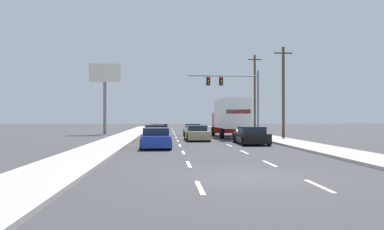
{
  "coord_description": "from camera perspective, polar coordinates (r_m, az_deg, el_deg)",
  "views": [
    {
      "loc": [
        -2.63,
        -11.83,
        1.96
      ],
      "look_at": [
        -0.34,
        20.93,
        2.13
      ],
      "focal_mm": 34.33,
      "sensor_mm": 36.0,
      "label": 1
    }
  ],
  "objects": [
    {
      "name": "traffic_signal_mast",
      "position": [
        43.31,
        5.93,
        4.34
      ],
      "size": [
        8.33,
        0.69,
        7.4
      ],
      "color": "#595B56",
      "rests_on": "ground_plane"
    },
    {
      "name": "sidewalk_left",
      "position": [
        32.13,
        -11.1,
        -3.67
      ],
      "size": [
        2.68,
        80.0,
        0.14
      ],
      "primitive_type": "cube",
      "color": "#B2AFA8",
      "rests_on": "ground_plane"
    },
    {
      "name": "utility_pole_far",
      "position": [
        48.99,
        9.72,
        3.49
      ],
      "size": [
        1.8,
        0.28,
        10.12
      ],
      "color": "brown",
      "rests_on": "ground_plane"
    },
    {
      "name": "lane_markings",
      "position": [
        35.31,
        0.28,
        -3.48
      ],
      "size": [
        3.54,
        62.0,
        0.01
      ],
      "color": "silver",
      "rests_on": "ground_plane"
    },
    {
      "name": "car_orange",
      "position": [
        31.1,
        -5.76,
        -2.82
      ],
      "size": [
        1.89,
        4.46,
        1.3
      ],
      "color": "orange",
      "rests_on": "ground_plane"
    },
    {
      "name": "car_maroon",
      "position": [
        37.66,
        -5.12,
        -2.41
      ],
      "size": [
        2.02,
        4.13,
        1.25
      ],
      "color": "maroon",
      "rests_on": "ground_plane"
    },
    {
      "name": "car_blue",
      "position": [
        23.23,
        -5.62,
        -3.69
      ],
      "size": [
        1.97,
        4.09,
        1.28
      ],
      "color": "#1E389E",
      "rests_on": "ground_plane"
    },
    {
      "name": "car_tan",
      "position": [
        30.63,
        0.74,
        -2.9
      ],
      "size": [
        1.95,
        4.27,
        1.25
      ],
      "color": "tan",
      "rests_on": "ground_plane"
    },
    {
      "name": "box_truck",
      "position": [
        35.17,
        5.88,
        -0.09
      ],
      "size": [
        2.57,
        8.52,
        3.62
      ],
      "color": "white",
      "rests_on": "ground_plane"
    },
    {
      "name": "roadside_billboard",
      "position": [
        43.61,
        -13.39,
        4.62
      ],
      "size": [
        3.63,
        0.36,
        8.11
      ],
      "color": "slate",
      "rests_on": "ground_plane"
    },
    {
      "name": "car_black",
      "position": [
        26.82,
        9.17,
        -3.24
      ],
      "size": [
        2.0,
        4.3,
        1.27
      ],
      "color": "black",
      "rests_on": "ground_plane"
    },
    {
      "name": "utility_pole_mid",
      "position": [
        36.97,
        14.0,
        3.71
      ],
      "size": [
        1.8,
        0.28,
        8.81
      ],
      "color": "brown",
      "rests_on": "ground_plane"
    },
    {
      "name": "sidewalk_right",
      "position": [
        33.19,
        12.16,
        -3.56
      ],
      "size": [
        2.68,
        80.0,
        0.14
      ],
      "primitive_type": "cube",
      "color": "#B2AFA8",
      "rests_on": "ground_plane"
    },
    {
      "name": "ground_plane",
      "position": [
        36.98,
        0.08,
        -3.34
      ],
      "size": [
        140.0,
        140.0,
        0.0
      ],
      "primitive_type": "plane",
      "color": "#3D3D3F"
    },
    {
      "name": "car_silver",
      "position": [
        38.86,
        0.06,
        -2.37
      ],
      "size": [
        1.84,
        4.13,
        1.24
      ],
      "color": "#B7BABF",
      "rests_on": "ground_plane"
    }
  ]
}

